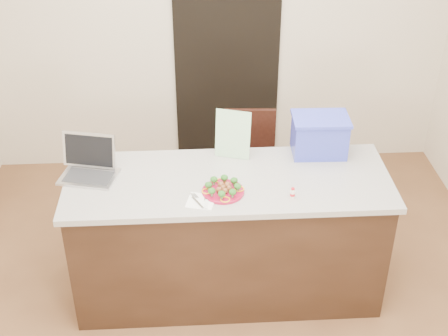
{
  "coord_description": "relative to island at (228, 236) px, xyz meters",
  "views": [
    {
      "loc": [
        -0.22,
        -3.02,
        3.09
      ],
      "look_at": [
        -0.03,
        0.2,
        1.04
      ],
      "focal_mm": 50.0,
      "sensor_mm": 36.0,
      "label": 1
    }
  ],
  "objects": [
    {
      "name": "ground",
      "position": [
        0.0,
        -0.25,
        -0.46
      ],
      "size": [
        4.0,
        4.0,
        0.0
      ],
      "primitive_type": "plane",
      "color": "brown",
      "rests_on": "ground"
    },
    {
      "name": "room_shell",
      "position": [
        0.0,
        -0.25,
        1.16
      ],
      "size": [
        4.0,
        4.0,
        4.0
      ],
      "color": "white",
      "rests_on": "ground"
    },
    {
      "name": "doorway",
      "position": [
        0.1,
        1.73,
        0.54
      ],
      "size": [
        0.9,
        0.02,
        2.0
      ],
      "primitive_type": "cube",
      "color": "black",
      "rests_on": "ground"
    },
    {
      "name": "island",
      "position": [
        0.0,
        0.0,
        0.0
      ],
      "size": [
        2.06,
        0.76,
        0.92
      ],
      "color": "black",
      "rests_on": "ground"
    },
    {
      "name": "plate",
      "position": [
        -0.04,
        -0.15,
        0.47
      ],
      "size": [
        0.26,
        0.26,
        0.02
      ],
      "rotation": [
        0.0,
        0.0,
        -0.39
      ],
      "color": "maroon",
      "rests_on": "island"
    },
    {
      "name": "meatballs",
      "position": [
        -0.04,
        -0.15,
        0.49
      ],
      "size": [
        0.09,
        0.1,
        0.04
      ],
      "color": "brown",
      "rests_on": "plate"
    },
    {
      "name": "broccoli",
      "position": [
        -0.04,
        -0.15,
        0.51
      ],
      "size": [
        0.22,
        0.22,
        0.04
      ],
      "color": "#194A13",
      "rests_on": "plate"
    },
    {
      "name": "pepper_rings",
      "position": [
        -0.04,
        -0.15,
        0.48
      ],
      "size": [
        0.26,
        0.26,
        0.01
      ],
      "color": "orange",
      "rests_on": "plate"
    },
    {
      "name": "napkin",
      "position": [
        -0.18,
        -0.23,
        0.46
      ],
      "size": [
        0.2,
        0.2,
        0.01
      ],
      "primitive_type": "cube",
      "rotation": [
        0.0,
        0.0,
        -0.25
      ],
      "color": "silver",
      "rests_on": "island"
    },
    {
      "name": "fork",
      "position": [
        -0.2,
        -0.22,
        0.47
      ],
      "size": [
        0.07,
        0.17,
        0.0
      ],
      "rotation": [
        0.0,
        0.0,
        0.48
      ],
      "color": "#ABACAF",
      "rests_on": "napkin"
    },
    {
      "name": "knife",
      "position": [
        -0.15,
        -0.25,
        0.47
      ],
      "size": [
        0.02,
        0.19,
        0.01
      ],
      "rotation": [
        0.0,
        0.0,
        -0.04
      ],
      "color": "silver",
      "rests_on": "napkin"
    },
    {
      "name": "yogurt_bottle",
      "position": [
        0.37,
        -0.22,
        0.48
      ],
      "size": [
        0.03,
        0.03,
        0.07
      ],
      "rotation": [
        0.0,
        0.0,
        0.37
      ],
      "color": "silver",
      "rests_on": "island"
    },
    {
      "name": "laptop",
      "position": [
        -0.88,
        0.12,
        0.52
      ],
      "size": [
        0.39,
        0.35,
        0.25
      ],
      "rotation": [
        0.0,
        0.0,
        -0.24
      ],
      "color": "#B3B3B8",
      "rests_on": "island"
    },
    {
      "name": "leaflet",
      "position": [
        0.05,
        0.28,
        0.62
      ],
      "size": [
        0.24,
        0.12,
        0.33
      ],
      "primitive_type": "cube",
      "rotation": [
        -0.14,
        0.0,
        -0.31
      ],
      "color": "white",
      "rests_on": "island"
    },
    {
      "name": "blue_box",
      "position": [
        0.62,
        0.29,
        0.59
      ],
      "size": [
        0.38,
        0.28,
        0.27
      ],
      "rotation": [
        0.0,
        0.0,
        -0.03
      ],
      "color": "#323DB7",
      "rests_on": "island"
    },
    {
      "name": "chair",
      "position": [
        0.23,
        0.88,
        0.05
      ],
      "size": [
        0.43,
        0.43,
        0.9
      ],
      "rotation": [
        0.0,
        0.0,
        -0.07
      ],
      "color": "black",
      "rests_on": "ground"
    }
  ]
}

